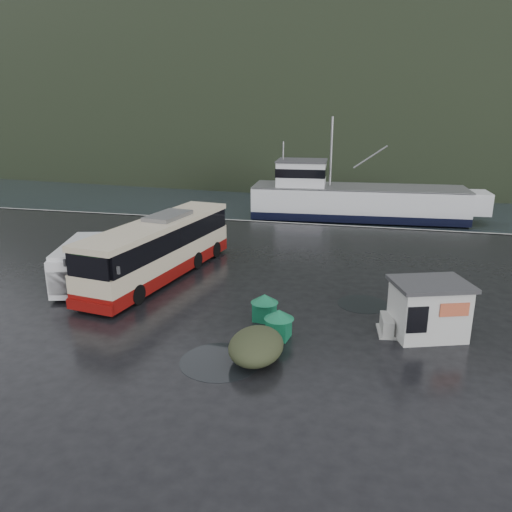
% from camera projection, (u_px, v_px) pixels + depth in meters
% --- Properties ---
extents(ground, '(160.00, 160.00, 0.00)m').
position_uv_depth(ground, '(187.00, 312.00, 24.07)').
color(ground, black).
rests_on(ground, ground).
extents(harbor_water, '(300.00, 180.00, 0.02)m').
position_uv_depth(harbor_water, '(342.00, 145.00, 126.61)').
color(harbor_water, black).
rests_on(harbor_water, ground).
extents(quay_edge, '(160.00, 0.60, 1.50)m').
position_uv_depth(quay_edge, '(270.00, 222.00, 42.71)').
color(quay_edge, '#999993').
rests_on(quay_edge, ground).
extents(headland, '(780.00, 540.00, 570.00)m').
position_uv_depth(headland, '(380.00, 125.00, 254.92)').
color(headland, black).
rests_on(headland, ground).
extents(coach_bus, '(4.98, 12.88, 3.55)m').
position_uv_depth(coach_bus, '(162.00, 276.00, 29.15)').
color(coach_bus, beige).
rests_on(coach_bus, ground).
extents(white_van, '(3.48, 6.08, 2.41)m').
position_uv_depth(white_van, '(84.00, 285.00, 27.77)').
color(white_van, silver).
rests_on(white_van, ground).
extents(waste_bin_left, '(1.06, 1.06, 1.29)m').
position_uv_depth(waste_bin_left, '(279.00, 338.00, 21.42)').
color(waste_bin_left, '#126640').
rests_on(waste_bin_left, ground).
extents(waste_bin_right, '(1.06, 1.06, 1.28)m').
position_uv_depth(waste_bin_right, '(264.00, 320.00, 23.18)').
color(waste_bin_right, '#126640').
rests_on(waste_bin_right, ground).
extents(dome_tent, '(2.20, 3.03, 1.17)m').
position_uv_depth(dome_tent, '(256.00, 359.00, 19.59)').
color(dome_tent, '#333922').
rests_on(dome_tent, ground).
extents(ticket_kiosk, '(3.76, 3.29, 2.46)m').
position_uv_depth(ticket_kiosk, '(426.00, 335.00, 21.66)').
color(ticket_kiosk, silver).
rests_on(ticket_kiosk, ground).
extents(jersey_barrier_a, '(0.89, 1.56, 0.75)m').
position_uv_depth(jersey_barrier_a, '(386.00, 333.00, 21.90)').
color(jersey_barrier_a, '#999993').
rests_on(jersey_barrier_a, ground).
extents(jersey_barrier_b, '(0.90, 1.53, 0.72)m').
position_uv_depth(jersey_barrier_b, '(419.00, 336.00, 21.60)').
color(jersey_barrier_b, '#999993').
rests_on(jersey_barrier_b, ground).
extents(fishing_trawler, '(25.06, 6.95, 9.91)m').
position_uv_depth(fishing_trawler, '(358.00, 205.00, 50.25)').
color(fishing_trawler, silver).
rests_on(fishing_trawler, ground).
extents(puddles, '(17.25, 13.61, 0.01)m').
position_uv_depth(puddles, '(214.00, 345.00, 20.72)').
color(puddles, black).
rests_on(puddles, ground).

